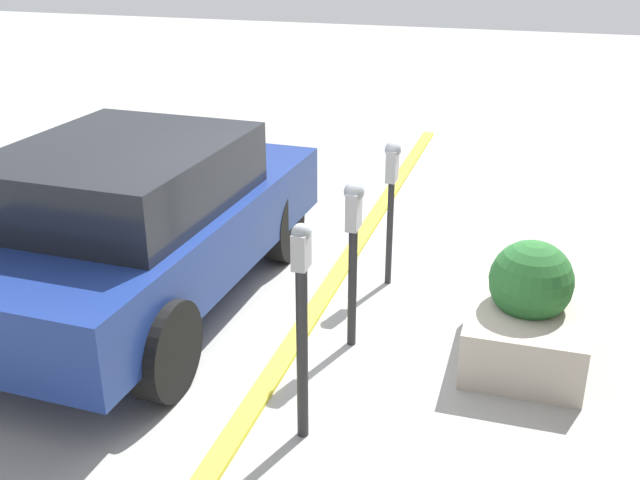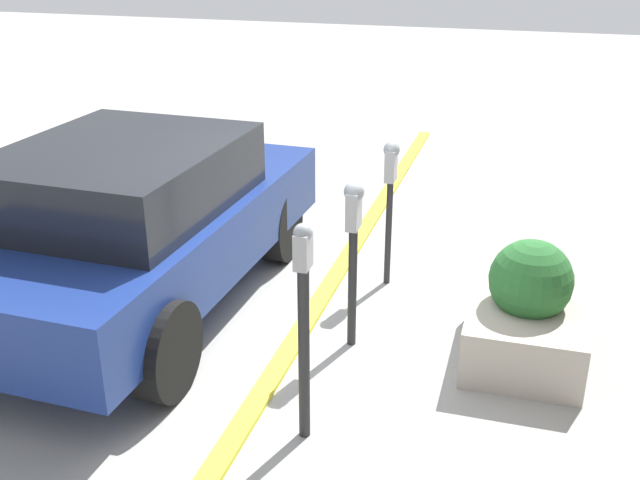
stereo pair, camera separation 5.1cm
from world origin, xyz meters
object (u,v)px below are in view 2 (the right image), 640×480
object	(u,v)px
planter_box	(527,313)
parked_car_front	(134,221)
parking_meter_second	(353,234)
parking_meter_middle	(390,183)
parking_meter_nearest	(304,313)

from	to	relation	value
planter_box	parked_car_front	world-z (taller)	parked_car_front
parking_meter_second	planter_box	bearing A→B (deg)	-81.37
planter_box	parking_meter_second	bearing A→B (deg)	98.63
parking_meter_middle	parked_car_front	world-z (taller)	parked_car_front
parked_car_front	parking_meter_middle	bearing A→B (deg)	-60.64
parking_meter_middle	planter_box	xyz separation A→B (m)	(-0.98, -1.30, -0.63)
parking_meter_second	parked_car_front	size ratio (longest dim) A/B	0.34
parking_meter_nearest	parking_meter_middle	size ratio (longest dim) A/B	1.10
parking_meter_second	parking_meter_middle	distance (m)	1.19
parking_meter_middle	planter_box	size ratio (longest dim) A/B	1.14
parking_meter_nearest	parking_meter_middle	world-z (taller)	parking_meter_nearest
parking_meter_nearest	parked_car_front	distance (m)	2.40
planter_box	parked_car_front	distance (m)	3.36
parking_meter_nearest	parking_meter_second	world-z (taller)	parking_meter_nearest
parking_meter_nearest	parking_meter_middle	bearing A→B (deg)	-1.52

